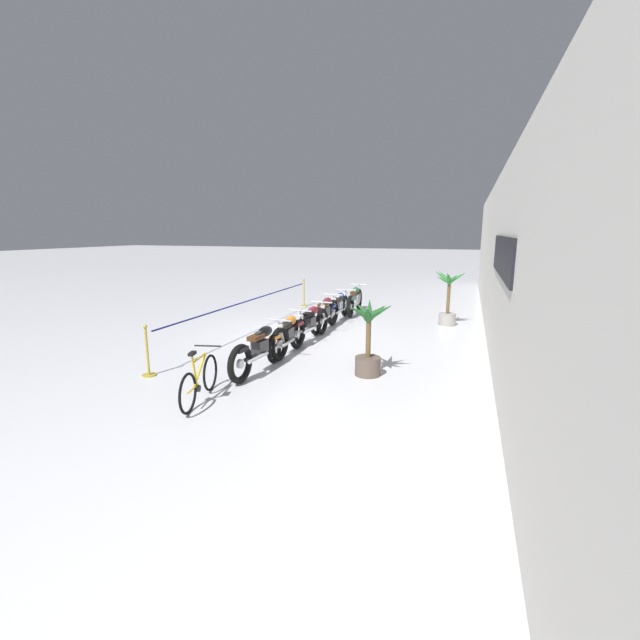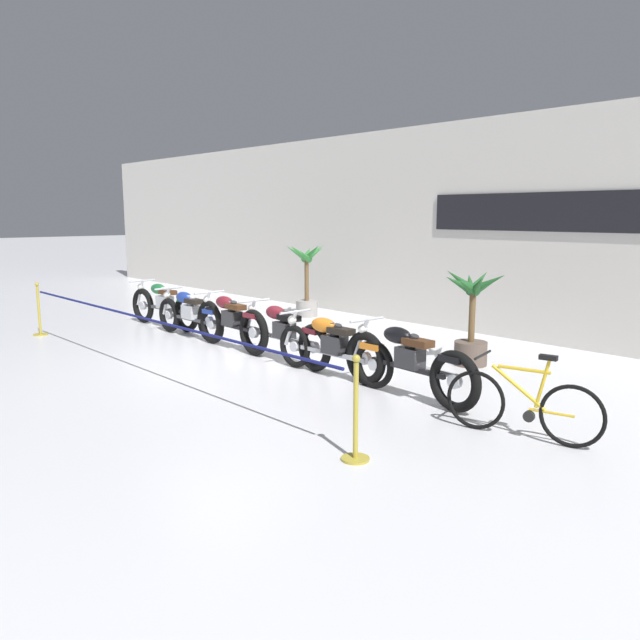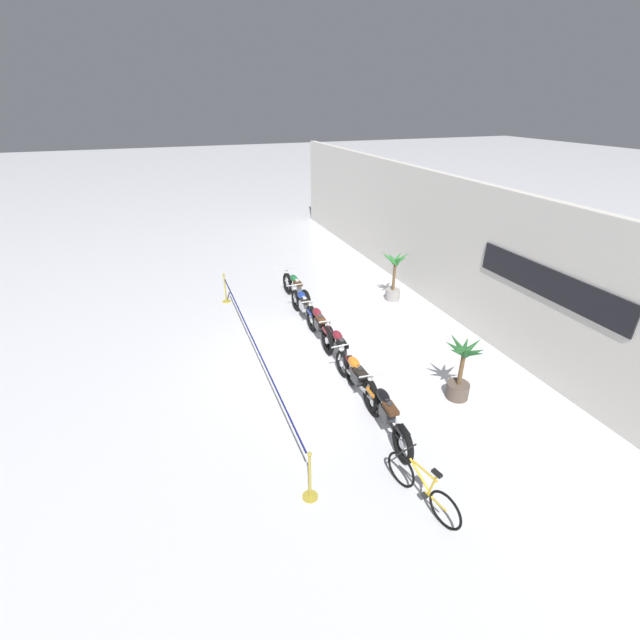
# 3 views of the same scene
# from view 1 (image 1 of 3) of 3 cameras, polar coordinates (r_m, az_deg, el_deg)

# --- Properties ---
(ground_plane) EXTENTS (120.00, 120.00, 0.00)m
(ground_plane) POSITION_cam_1_polar(r_m,az_deg,el_deg) (12.20, -2.71, -1.77)
(ground_plane) COLOR silver
(back_wall) EXTENTS (28.00, 0.29, 4.20)m
(back_wall) POSITION_cam_1_polar(r_m,az_deg,el_deg) (11.05, 22.89, 6.95)
(back_wall) COLOR silver
(back_wall) RESTS_ON ground
(motorcycle_green_0) EXTENTS (2.41, 0.62, 0.96)m
(motorcycle_green_0) POSITION_cam_1_polar(r_m,az_deg,el_deg) (15.10, 4.68, 2.67)
(motorcycle_green_0) COLOR black
(motorcycle_green_0) RESTS_ON ground
(motorcycle_blue_1) EXTENTS (2.24, 0.62, 0.93)m
(motorcycle_blue_1) POSITION_cam_1_polar(r_m,az_deg,el_deg) (13.87, 2.53, 1.81)
(motorcycle_blue_1) COLOR black
(motorcycle_blue_1) RESTS_ON ground
(motorcycle_maroon_2) EXTENTS (2.23, 0.62, 0.97)m
(motorcycle_maroon_2) POSITION_cam_1_polar(r_m,az_deg,el_deg) (12.56, 0.71, 0.93)
(motorcycle_maroon_2) COLOR black
(motorcycle_maroon_2) RESTS_ON ground
(motorcycle_maroon_3) EXTENTS (2.37, 0.62, 0.94)m
(motorcycle_maroon_3) POSITION_cam_1_polar(r_m,az_deg,el_deg) (11.26, -1.25, -0.50)
(motorcycle_maroon_3) COLOR black
(motorcycle_maroon_3) RESTS_ON ground
(motorcycle_orange_4) EXTENTS (2.31, 0.62, 0.91)m
(motorcycle_orange_4) POSITION_cam_1_polar(r_m,az_deg,el_deg) (10.16, -4.23, -1.87)
(motorcycle_orange_4) COLOR black
(motorcycle_orange_4) RESTS_ON ground
(motorcycle_black_5) EXTENTS (2.34, 0.62, 0.96)m
(motorcycle_black_5) POSITION_cam_1_polar(r_m,az_deg,el_deg) (8.92, -7.82, -3.82)
(motorcycle_black_5) COLOR black
(motorcycle_black_5) RESTS_ON ground
(bicycle) EXTENTS (1.65, 0.56, 0.94)m
(bicycle) POSITION_cam_1_polar(r_m,az_deg,el_deg) (7.61, -15.76, -7.80)
(bicycle) COLOR black
(bicycle) RESTS_ON ground
(potted_palm_left_of_row) EXTENTS (1.05, 0.94, 1.56)m
(potted_palm_left_of_row) POSITION_cam_1_polar(r_m,az_deg,el_deg) (8.55, 6.46, -2.45)
(potted_palm_left_of_row) COLOR brown
(potted_palm_left_of_row) RESTS_ON ground
(potted_palm_right_of_row) EXTENTS (0.97, 1.00, 1.74)m
(potted_palm_right_of_row) POSITION_cam_1_polar(r_m,az_deg,el_deg) (13.62, 16.74, 2.94)
(potted_palm_right_of_row) COLOR gray
(potted_palm_right_of_row) RESTS_ON ground
(stanchion_far_left) EXTENTS (8.64, 0.28, 1.05)m
(stanchion_far_left) POSITION_cam_1_polar(r_m,az_deg,el_deg) (13.83, -6.63, 2.82)
(stanchion_far_left) COLOR gold
(stanchion_far_left) RESTS_ON ground
(stanchion_mid_left) EXTENTS (0.28, 0.28, 1.05)m
(stanchion_mid_left) POSITION_cam_1_polar(r_m,az_deg,el_deg) (9.24, -21.98, -4.80)
(stanchion_mid_left) COLOR gold
(stanchion_mid_left) RESTS_ON ground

